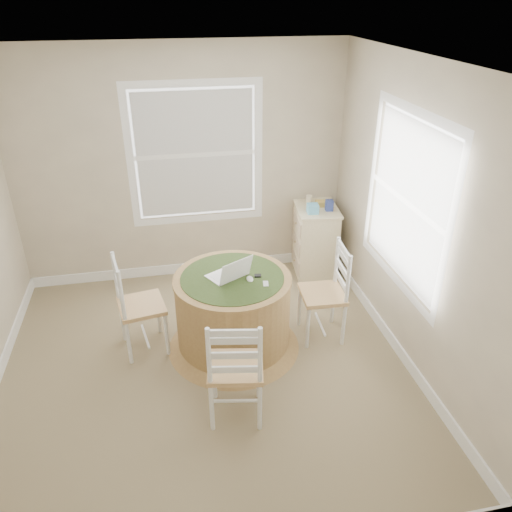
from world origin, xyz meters
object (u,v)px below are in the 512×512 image
object	(u,v)px
chair_near	(236,367)
corner_chest	(315,240)
round_table	(233,310)
laptop	(229,274)
chair_left	(141,305)
chair_right	(322,294)

from	to	relation	value
chair_near	corner_chest	distance (m)	2.43
round_table	corner_chest	xyz separation A→B (m)	(1.16, 1.22, 0.00)
laptop	corner_chest	xyz separation A→B (m)	(1.19, 1.20, -0.37)
chair_left	laptop	size ratio (longest dim) A/B	2.20
chair_left	chair_right	xyz separation A→B (m)	(1.69, -0.14, 0.00)
chair_left	chair_right	bearing A→B (deg)	-105.04
chair_left	chair_right	world-z (taller)	same
corner_chest	chair_right	bearing A→B (deg)	-98.04
round_table	chair_near	world-z (taller)	chair_near
round_table	chair_left	bearing A→B (deg)	178.51
round_table	chair_near	distance (m)	0.86
chair_left	chair_near	distance (m)	1.22
chair_right	round_table	bearing A→B (deg)	-86.01
chair_near	corner_chest	bearing A→B (deg)	-111.50
chair_left	chair_right	size ratio (longest dim) A/B	1.00
chair_left	laptop	xyz separation A→B (m)	(0.80, -0.13, 0.32)
round_table	corner_chest	size ratio (longest dim) A/B	1.49
chair_left	chair_near	world-z (taller)	same
chair_right	chair_near	bearing A→B (deg)	-45.40
corner_chest	round_table	bearing A→B (deg)	-127.79
chair_right	corner_chest	bearing A→B (deg)	169.37
round_table	chair_right	size ratio (longest dim) A/B	1.31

